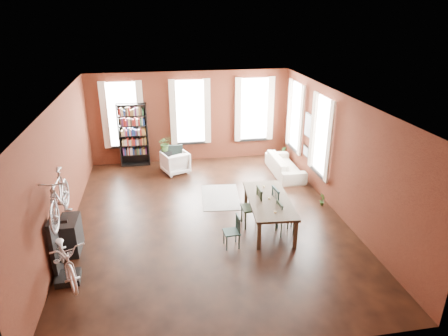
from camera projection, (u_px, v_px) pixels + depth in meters
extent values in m
plane|color=black|center=(208.00, 219.00, 10.59)|extent=(9.00, 9.00, 0.00)
cube|color=silver|center=(206.00, 100.00, 9.38)|extent=(7.00, 9.00, 0.04)
cube|color=#481C12|center=(190.00, 117.00, 14.08)|extent=(7.00, 0.04, 3.20)
cube|color=#481C12|center=(248.00, 273.00, 5.88)|extent=(7.00, 0.04, 3.20)
cube|color=#481C12|center=(60.00, 172.00, 9.43)|extent=(0.04, 9.00, 3.20)
cube|color=#481C12|center=(338.00, 155.00, 10.53)|extent=(0.04, 9.00, 3.20)
cube|color=white|center=(123.00, 114.00, 13.62)|extent=(1.00, 0.04, 2.20)
cube|color=beige|center=(123.00, 115.00, 13.55)|extent=(1.40, 0.06, 2.30)
cube|color=white|center=(190.00, 112.00, 13.98)|extent=(1.00, 0.04, 2.20)
cube|color=beige|center=(190.00, 112.00, 13.92)|extent=(1.40, 0.06, 2.30)
cube|color=white|center=(254.00, 109.00, 14.35)|extent=(1.00, 0.04, 2.20)
cube|color=beige|center=(254.00, 109.00, 14.28)|extent=(1.40, 0.06, 2.30)
cube|color=white|center=(323.00, 136.00, 11.37)|extent=(0.04, 1.00, 2.20)
cube|color=beige|center=(321.00, 136.00, 11.36)|extent=(0.06, 1.40, 2.30)
cube|color=white|center=(297.00, 116.00, 13.37)|extent=(0.04, 1.00, 2.20)
cube|color=beige|center=(295.00, 117.00, 13.36)|extent=(0.06, 1.40, 2.30)
cube|color=black|center=(309.00, 126.00, 12.37)|extent=(0.04, 0.55, 0.75)
cube|color=black|center=(306.00, 151.00, 12.69)|extent=(0.04, 0.45, 0.35)
cube|color=#473A2A|center=(268.00, 213.00, 10.12)|extent=(1.18, 2.30, 0.76)
cube|color=#183532|center=(231.00, 232.00, 9.24)|extent=(0.38, 0.38, 0.78)
cube|color=black|center=(251.00, 207.00, 10.10)|extent=(0.49, 0.49, 1.02)
cube|color=black|center=(285.00, 218.00, 9.77)|extent=(0.44, 0.44, 0.86)
cube|color=#193737|center=(282.00, 206.00, 10.15)|extent=(0.52, 0.52, 1.04)
cube|color=black|center=(134.00, 135.00, 13.77)|extent=(1.00, 0.32, 2.20)
imported|color=white|center=(175.00, 161.00, 13.38)|extent=(1.01, 0.98, 0.82)
imported|color=beige|center=(285.00, 162.00, 13.27)|extent=(0.61, 2.08, 0.81)
cube|color=black|center=(221.00, 197.00, 11.78)|extent=(1.24, 1.82, 0.01)
cube|color=black|center=(68.00, 278.00, 8.18)|extent=(0.51, 0.51, 0.14)
cube|color=black|center=(55.00, 248.00, 8.16)|extent=(0.16, 0.60, 1.30)
cube|color=black|center=(71.00, 235.00, 9.09)|extent=(0.40, 0.80, 0.80)
cube|color=black|center=(166.00, 160.00, 13.70)|extent=(0.40, 0.40, 0.68)
imported|color=#275321|center=(282.00, 158.00, 14.46)|extent=(0.32, 0.58, 0.26)
imported|color=#326026|center=(322.00, 203.00, 11.28)|extent=(0.36, 0.40, 0.13)
imported|color=silver|center=(62.00, 238.00, 7.80)|extent=(0.95, 1.13, 1.82)
imported|color=#A5A8AD|center=(56.00, 181.00, 7.64)|extent=(0.47, 1.00, 1.66)
imported|color=#315321|center=(165.00, 145.00, 13.47)|extent=(0.56, 0.60, 0.40)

